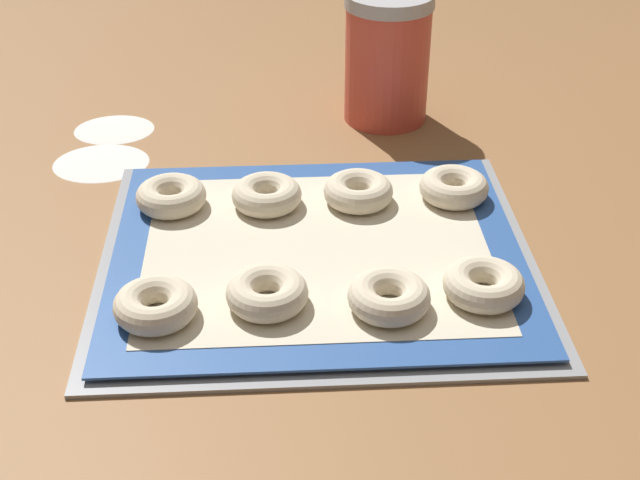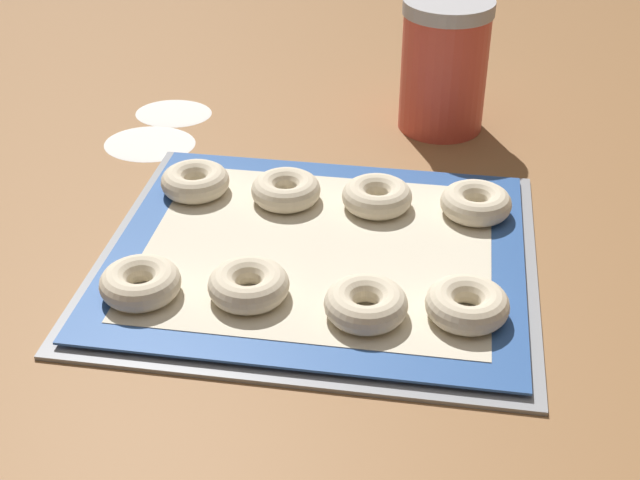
{
  "view_description": "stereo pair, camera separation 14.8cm",
  "coord_description": "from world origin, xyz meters",
  "views": [
    {
      "loc": [
        -0.04,
        -0.7,
        0.48
      ],
      "look_at": [
        0.0,
        -0.0,
        0.02
      ],
      "focal_mm": 50.0,
      "sensor_mm": 36.0,
      "label": 1
    },
    {
      "loc": [
        0.11,
        -0.69,
        0.48
      ],
      "look_at": [
        0.0,
        -0.0,
        0.02
      ],
      "focal_mm": 50.0,
      "sensor_mm": 36.0,
      "label": 2
    }
  ],
  "objects": [
    {
      "name": "baking_tray",
      "position": [
        0.0,
        -0.0,
        0.0
      ],
      "size": [
        0.41,
        0.36,
        0.01
      ],
      "color": "#93969B",
      "rests_on": "ground_plane"
    },
    {
      "name": "ground_plane",
      "position": [
        0.0,
        0.0,
        0.0
      ],
      "size": [
        2.8,
        2.8,
        0.0
      ],
      "primitive_type": "plane",
      "color": "olive"
    },
    {
      "name": "baking_mat",
      "position": [
        0.0,
        -0.0,
        0.01
      ],
      "size": [
        0.38,
        0.34,
        0.0
      ],
      "color": "#2D569E",
      "rests_on": "baking_tray"
    },
    {
      "name": "bagel_front_far_right",
      "position": [
        0.14,
        -0.08,
        0.02
      ],
      "size": [
        0.07,
        0.07,
        0.03
      ],
      "color": "beige",
      "rests_on": "baking_mat"
    },
    {
      "name": "flour_canister",
      "position": [
        0.1,
        0.31,
        0.08
      ],
      "size": [
        0.1,
        0.1,
        0.16
      ],
      "color": "#DB4C3D",
      "rests_on": "ground_plane"
    },
    {
      "name": "bagel_back_far_right",
      "position": [
        0.15,
        0.09,
        0.02
      ],
      "size": [
        0.07,
        0.07,
        0.03
      ],
      "color": "beige",
      "rests_on": "baking_mat"
    },
    {
      "name": "flour_patch_near",
      "position": [
        -0.23,
        0.2,
        0.0
      ],
      "size": [
        0.11,
        0.09,
        0.0
      ],
      "color": "white",
      "rests_on": "ground_plane"
    },
    {
      "name": "bagel_back_far_left",
      "position": [
        -0.14,
        0.09,
        0.02
      ],
      "size": [
        0.07,
        0.07,
        0.03
      ],
      "color": "beige",
      "rests_on": "baking_mat"
    },
    {
      "name": "bagel_back_mid_left",
      "position": [
        -0.05,
        0.08,
        0.02
      ],
      "size": [
        0.07,
        0.07,
        0.03
      ],
      "color": "beige",
      "rests_on": "baking_mat"
    },
    {
      "name": "bagel_front_far_left",
      "position": [
        -0.14,
        -0.1,
        0.02
      ],
      "size": [
        0.07,
        0.07,
        0.03
      ],
      "color": "beige",
      "rests_on": "baking_mat"
    },
    {
      "name": "flour_patch_far",
      "position": [
        -0.23,
        0.29,
        0.0
      ],
      "size": [
        0.1,
        0.08,
        0.0
      ],
      "color": "white",
      "rests_on": "ground_plane"
    },
    {
      "name": "bagel_back_mid_right",
      "position": [
        0.05,
        0.08,
        0.02
      ],
      "size": [
        0.07,
        0.07,
        0.03
      ],
      "color": "beige",
      "rests_on": "baking_mat"
    },
    {
      "name": "bagel_front_mid_left",
      "position": [
        -0.05,
        -0.08,
        0.02
      ],
      "size": [
        0.07,
        0.07,
        0.03
      ],
      "color": "beige",
      "rests_on": "baking_mat"
    },
    {
      "name": "bagel_front_mid_right",
      "position": [
        0.06,
        -0.1,
        0.02
      ],
      "size": [
        0.07,
        0.07,
        0.03
      ],
      "color": "beige",
      "rests_on": "baking_mat"
    }
  ]
}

